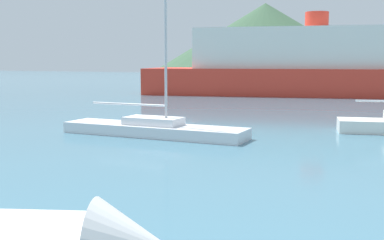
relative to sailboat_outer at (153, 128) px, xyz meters
The scene contains 3 objects.
sailboat_outer is the anchor object (origin of this frame).
ferry_distant 30.48m from the sailboat_outer, 86.41° to the left, with size 35.01×15.96×8.21m.
hill_west 78.47m from the sailboat_outer, 102.07° to the left, with size 49.26×49.26×14.84m.
Camera 1 is at (7.09, -2.41, 3.43)m, focal length 45.00 mm.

